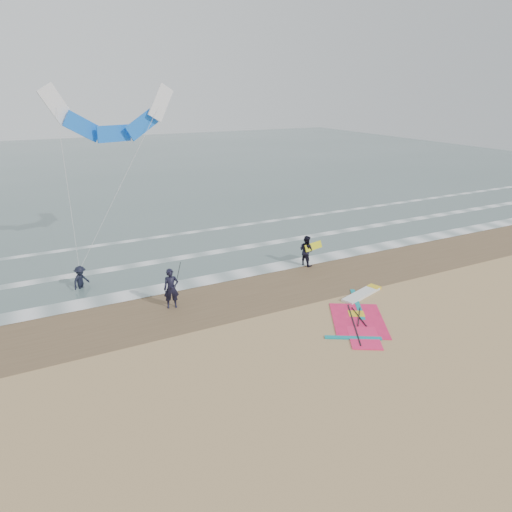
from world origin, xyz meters
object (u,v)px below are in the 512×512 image
person_standing (171,289)px  surf_kite (112,119)px  person_wading (80,274)px  person_walking (306,251)px  windsurf_rig (360,313)px

person_standing → surf_kite: 10.12m
person_wading → surf_kite: (2.91, 3.35, 7.06)m
person_standing → person_wading: bearing=143.2°
person_standing → person_wading: (-3.37, 4.04, -0.16)m
person_walking → windsurf_rig: bearing=149.9°
windsurf_rig → person_walking: person_walking is taller
windsurf_rig → person_wading: size_ratio=3.44×
person_standing → surf_kite: bearing=106.9°
person_walking → person_wading: person_walking is taller
windsurf_rig → person_wading: 13.52m
person_standing → person_wading: 5.26m
person_walking → person_wading: 11.85m
windsurf_rig → person_standing: 8.46m
windsurf_rig → surf_kite: 16.05m
person_walking → person_standing: bearing=81.3°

